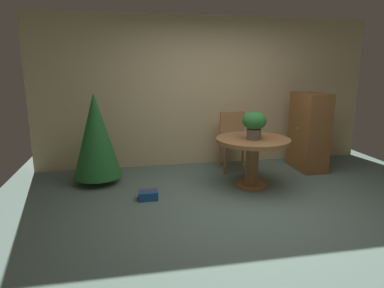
{
  "coord_description": "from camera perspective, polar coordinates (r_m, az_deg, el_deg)",
  "views": [
    {
      "loc": [
        -1.42,
        -3.72,
        1.77
      ],
      "look_at": [
        -0.62,
        0.39,
        0.79
      ],
      "focal_mm": 31.59,
      "sensor_mm": 36.0,
      "label": 1
    }
  ],
  "objects": [
    {
      "name": "round_dining_table",
      "position": [
        5.0,
        10.2,
        -0.89
      ],
      "size": [
        1.07,
        1.07,
        0.74
      ],
      "color": "#9E6B3D",
      "rests_on": "ground_plane"
    },
    {
      "name": "wooden_chair_far",
      "position": [
        5.83,
        7.01,
        1.18
      ],
      "size": [
        0.47,
        0.4,
        1.0
      ],
      "color": "#B27F4C",
      "rests_on": "ground_plane"
    },
    {
      "name": "gift_box_blue",
      "position": [
        4.65,
        -7.41,
        -8.53
      ],
      "size": [
        0.26,
        0.21,
        0.12
      ],
      "color": "#1E569E",
      "rests_on": "ground_plane"
    },
    {
      "name": "flower_vase",
      "position": [
        4.86,
        10.45,
        3.54
      ],
      "size": [
        0.34,
        0.34,
        0.39
      ],
      "color": "#665B51",
      "rests_on": "round_dining_table"
    },
    {
      "name": "wooden_cabinet",
      "position": [
        6.11,
        19.13,
        1.96
      ],
      "size": [
        0.44,
        0.72,
        1.32
      ],
      "color": "brown",
      "rests_on": "ground_plane"
    },
    {
      "name": "ground_plane",
      "position": [
        4.35,
        9.16,
        -11.0
      ],
      "size": [
        6.6,
        6.6,
        0.0
      ],
      "primitive_type": "plane",
      "color": "slate"
    },
    {
      "name": "back_wall_panel",
      "position": [
        6.1,
        2.47,
        8.74
      ],
      "size": [
        6.0,
        0.1,
        2.6
      ],
      "primitive_type": "cube",
      "color": "beige",
      "rests_on": "ground_plane"
    },
    {
      "name": "holiday_tree",
      "position": [
        5.25,
        -15.91,
        1.38
      ],
      "size": [
        0.72,
        0.72,
        1.38
      ],
      "color": "brown",
      "rests_on": "ground_plane"
    }
  ]
}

